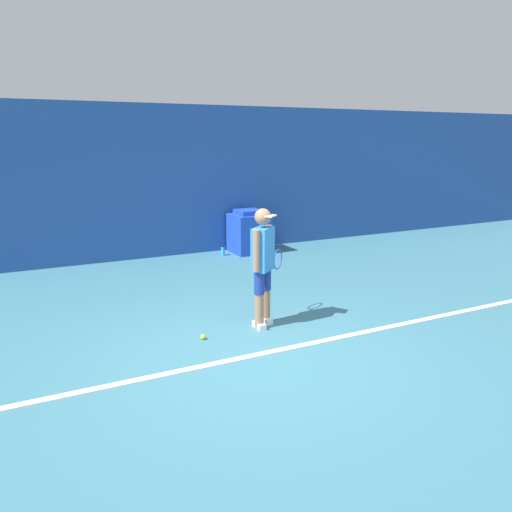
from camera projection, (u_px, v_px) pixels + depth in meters
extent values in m
plane|color=teal|center=(263.00, 359.00, 5.75)|extent=(24.00, 24.00, 0.00)
cube|color=#234C99|center=(138.00, 183.00, 10.28)|extent=(24.00, 0.10, 3.19)
cube|color=white|center=(258.00, 355.00, 5.86)|extent=(21.60, 0.10, 0.01)
cylinder|color=#A37556|center=(259.00, 311.00, 6.65)|extent=(0.12, 0.12, 0.48)
cylinder|color=navy|center=(259.00, 283.00, 6.56)|extent=(0.14, 0.14, 0.30)
cube|color=white|center=(259.00, 325.00, 6.69)|extent=(0.10, 0.24, 0.08)
cylinder|color=#A37556|center=(266.00, 306.00, 6.84)|extent=(0.12, 0.12, 0.48)
cylinder|color=navy|center=(266.00, 279.00, 6.75)|extent=(0.14, 0.14, 0.30)
cube|color=white|center=(266.00, 320.00, 6.89)|extent=(0.10, 0.24, 0.08)
cube|color=#338CE0|center=(263.00, 249.00, 6.55)|extent=(0.39, 0.37, 0.58)
sphere|color=#A37556|center=(263.00, 217.00, 6.46)|extent=(0.22, 0.22, 0.22)
cube|color=white|center=(270.00, 216.00, 6.41)|extent=(0.22, 0.21, 0.02)
cylinder|color=#A37556|center=(257.00, 251.00, 6.38)|extent=(0.09, 0.09, 0.54)
cylinder|color=#A37556|center=(269.00, 245.00, 6.72)|extent=(0.09, 0.09, 0.54)
cylinder|color=black|center=(271.00, 263.00, 6.87)|extent=(0.17, 0.14, 0.03)
torus|color=#2851B2|center=(278.00, 259.00, 7.08)|extent=(0.25, 0.20, 0.30)
sphere|color=#D1E533|center=(203.00, 337.00, 6.32)|extent=(0.07, 0.07, 0.07)
cube|color=blue|center=(249.00, 233.00, 11.12)|extent=(0.76, 0.79, 0.86)
cube|color=blue|center=(249.00, 212.00, 11.01)|extent=(0.53, 0.55, 0.10)
cylinder|color=#33ADD6|center=(223.00, 251.00, 10.87)|extent=(0.08, 0.08, 0.19)
cylinder|color=black|center=(223.00, 247.00, 10.84)|extent=(0.04, 0.04, 0.02)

